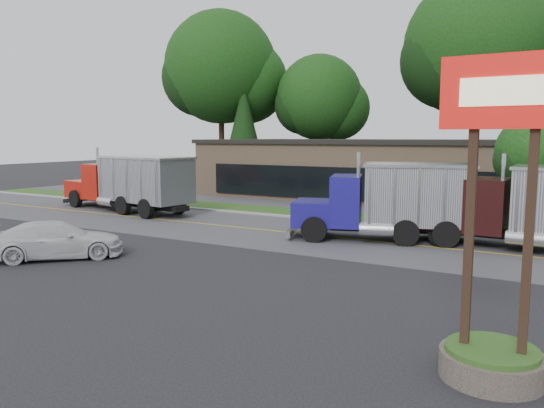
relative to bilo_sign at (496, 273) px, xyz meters
The scene contains 16 objects.
ground 10.98m from the bilo_sign, 166.61° to the left, with size 140.00×140.00×0.00m, color #2C2C31.
road 15.70m from the bilo_sign, 132.40° to the left, with size 60.00×8.00×0.02m, color slate.
center_line 15.70m from the bilo_sign, 132.40° to the left, with size 60.00×0.12×0.01m, color gold.
curb 19.00m from the bilo_sign, 123.77° to the left, with size 60.00×0.30×0.12m, color #9E9E99.
grass_verge 20.51m from the bilo_sign, 120.96° to the left, with size 60.00×3.40×0.03m, color #264D1A.
far_parking 24.91m from the bilo_sign, 115.02° to the left, with size 60.00×7.00×0.02m, color slate.
strip_mall 29.74m from the bilo_sign, 106.61° to the left, with size 32.00×12.00×4.00m, color tan.
bilo_sign is the anchor object (origin of this frame).
tree_far_a 46.88m from the bilo_sign, 131.19° to the left, with size 11.96×11.25×17.06m.
tree_far_b 42.29m from the bilo_sign, 119.09° to the left, with size 8.61×8.10×12.28m.
tree_far_c 38.32m from the bilo_sign, 99.77° to the left, with size 12.36×11.63×17.63m.
evergreen_left 42.06m from the bilo_sign, 129.19° to the left, with size 4.27×4.27×9.70m.
tree_verge 17.62m from the bilo_sign, 91.44° to the left, with size 3.96×3.72×5.64m.
dump_truck_red 25.53m from the bilo_sign, 149.40° to the left, with size 10.61×4.28×3.36m.
dump_truck_blue 13.37m from the bilo_sign, 115.22° to the left, with size 7.98×4.71×3.36m.
rally_car 15.77m from the bilo_sign, behind, with size 1.93×4.76×1.38m, color silver.
Camera 1 is at (11.65, -12.79, 4.52)m, focal length 35.00 mm.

